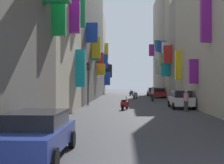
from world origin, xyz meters
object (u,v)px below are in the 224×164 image
Objects in this scene: scooter_red at (125,104)px; traffic_light_near_corner at (88,76)px; parked_car_white at (181,99)px; scooter_white at (135,95)px; scooter_blue at (131,93)px; pedestrian_near_left at (153,94)px; parked_car_blue at (36,133)px; pedestrian_crossing at (186,101)px; parked_car_grey at (153,91)px; parked_car_red at (158,93)px.

scooter_red is 0.41× the size of traffic_light_near_corner.
scooter_white is at bearing 101.88° from parked_car_white.
parked_car_white is 2.11× the size of scooter_white.
pedestrian_near_left is (2.28, -15.29, 0.42)m from scooter_blue.
traffic_light_near_corner is (-0.87, 20.93, 2.16)m from parked_car_blue.
pedestrian_crossing is at bearing -82.76° from scooter_blue.
traffic_light_near_corner reaches higher than pedestrian_crossing.
traffic_light_near_corner is at bearing -131.83° from pedestrian_near_left.
parked_car_blue is (-7.75, -18.10, -0.08)m from parked_car_white.
parked_car_grey is 2.36× the size of pedestrian_crossing.
pedestrian_crossing is 0.40× the size of traffic_light_near_corner.
traffic_light_near_corner reaches higher than parked_car_white.
parked_car_white is 0.98× the size of parked_car_blue.
traffic_light_near_corner is at bearing -110.12° from parked_car_grey.
parked_car_red is at bearing 79.10° from pedestrian_near_left.
scooter_blue is 15.46m from pedestrian_near_left.
traffic_light_near_corner is (-8.48, 5.77, 2.05)m from pedestrian_crossing.
pedestrian_crossing is at bearing -92.64° from parked_car_white.
parked_car_blue is (-7.65, -44.20, -0.00)m from parked_car_grey.
parked_car_white is at bearing -18.21° from traffic_light_near_corner.
traffic_light_near_corner is at bearing 92.37° from parked_car_blue.
traffic_light_near_corner is (-4.80, -23.19, 2.44)m from scooter_blue.
parked_car_blue is at bearing -101.87° from parked_car_red.
pedestrian_near_left reaches higher than scooter_white.
parked_car_red is at bearing -88.83° from parked_car_grey.
parked_car_white is 26.30m from scooter_blue.
scooter_blue is at bearing 97.24° from pedestrian_crossing.
parked_car_red is at bearing 89.50° from pedestrian_crossing.
scooter_white is at bearing 99.73° from pedestrian_crossing.
parked_car_grey is 2.28× the size of pedestrian_near_left.
scooter_blue is at bearing 78.31° from traffic_light_near_corner.
scooter_blue is (3.93, 44.12, -0.28)m from parked_car_blue.
scooter_white is at bearing -144.46° from parked_car_red.
parked_car_grey is at bearing 79.97° from scooter_red.
parked_car_white is 2.33× the size of scooter_red.
parked_car_grey is at bearing 80.17° from parked_car_blue.
parked_car_white is 9.30m from traffic_light_near_corner.
pedestrian_near_left is 10.80m from traffic_light_near_corner.
pedestrian_crossing is at bearing 63.35° from parked_car_blue.
scooter_blue is 1.02× the size of pedestrian_crossing.
scooter_red is at bearing -92.43° from scooter_blue.
scooter_white is 0.45× the size of traffic_light_near_corner.
parked_car_white reaches higher than scooter_white.
parked_car_red is 2.54× the size of scooter_blue.
traffic_light_near_corner is at bearing 161.79° from parked_car_white.
scooter_blue is (-3.81, 26.02, -0.35)m from parked_car_white.
parked_car_red is 4.34m from scooter_white.
parked_car_grey is at bearing 91.17° from parked_car_red.
parked_car_grey is 2.31× the size of scooter_blue.
parked_car_grey is 0.94× the size of traffic_light_near_corner.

